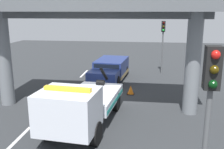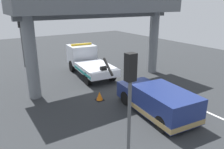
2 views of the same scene
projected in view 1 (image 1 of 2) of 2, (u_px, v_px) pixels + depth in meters
ground_plane at (101, 98)px, 16.44m from camera, size 60.00×40.00×0.10m
lane_stripe_west at (84, 74)px, 22.52m from camera, size 2.60×0.16×0.01m
lane_stripe_mid at (62, 95)px, 16.75m from camera, size 2.60×0.16×0.01m
lane_stripe_east at (17, 140)px, 10.98m from camera, size 2.60×0.16×0.01m
tow_truck_white at (81, 105)px, 11.70m from camera, size 7.34×2.95×2.46m
towed_van_green at (110, 70)px, 20.32m from camera, size 5.38×2.65×1.58m
overpass_structure at (93, 10)px, 13.33m from camera, size 3.60×12.39×6.32m
traffic_light_near at (163, 36)px, 21.81m from camera, size 0.39×0.32×4.51m
traffic_light_far at (209, 107)px, 5.43m from camera, size 0.39×0.32×4.68m
traffic_cone_orange at (131, 90)px, 16.98m from camera, size 0.49×0.49×0.58m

